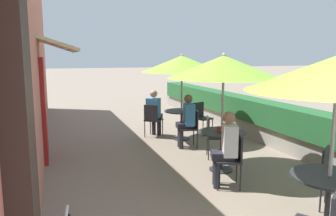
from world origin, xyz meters
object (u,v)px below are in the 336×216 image
object	(u,v)px
seated_patron_far_left	(187,119)
coffee_cup_mid	(219,129)
seated_patron_mid_left	(226,146)
seated_patron_far_back	(154,111)
cafe_chair_far_left	(191,126)
cafe_chair_far_back	(153,118)
patio_table_near	(329,190)
cafe_chair_mid_right	(213,134)
patio_table_mid	(222,141)
patio_umbrella_far	(182,64)
cafe_chair_near_left	(333,174)
cafe_chair_far_right	(201,116)
cafe_chair_mid_left	(233,156)
patio_umbrella_mid	(224,67)
patio_table_far	(182,117)

from	to	relation	value
seated_patron_far_left	coffee_cup_mid	bearing A→B (deg)	-170.78
seated_patron_mid_left	seated_patron_far_back	world-z (taller)	same
cafe_chair_far_left	cafe_chair_far_back	bearing A→B (deg)	35.61
patio_table_near	cafe_chair_mid_right	distance (m)	3.20
cafe_chair_mid_right	patio_table_mid	bearing A→B (deg)	5.61
patio_table_near	patio_umbrella_far	distance (m)	5.04
patio_table_near	coffee_cup_mid	bearing A→B (deg)	92.84
patio_table_near	seated_patron_far_back	distance (m)	5.41
cafe_chair_near_left	cafe_chair_far_right	distance (m)	4.68
cafe_chair_mid_right	cafe_chair_far_back	world-z (taller)	same
cafe_chair_mid_left	seated_patron_far_left	xyz separation A→B (m)	(0.20, 2.41, 0.17)
patio_umbrella_far	coffee_cup_mid	bearing A→B (deg)	-95.20
cafe_chair_far_left	cafe_chair_mid_left	bearing A→B (deg)	-176.75
patio_umbrella_mid	cafe_chair_far_right	bearing A→B (deg)	72.34
patio_umbrella_mid	coffee_cup_mid	xyz separation A→B (m)	(-0.05, 0.04, -1.14)
cafe_chair_far_back	cafe_chair_mid_right	bearing A→B (deg)	-31.43
patio_umbrella_far	seated_patron_far_back	world-z (taller)	patio_umbrella_far
cafe_chair_near_left	cafe_chair_mid_left	world-z (taller)	same
patio_table_near	cafe_chair_mid_right	xyz separation A→B (m)	(0.14, 3.19, -0.05)
cafe_chair_mid_right	seated_patron_far_back	distance (m)	2.29
patio_table_mid	coffee_cup_mid	distance (m)	0.23
coffee_cup_mid	seated_patron_far_back	xyz separation A→B (m)	(-0.35, 2.92, -0.10)
cafe_chair_far_left	seated_patron_far_back	xyz separation A→B (m)	(-0.50, 1.31, 0.17)
cafe_chair_far_right	seated_patron_far_left	bearing A→B (deg)	31.45
patio_umbrella_far	cafe_chair_mid_left	bearing A→B (deg)	-96.77
patio_table_far	patio_umbrella_far	distance (m)	1.36
cafe_chair_near_left	cafe_chair_far_left	bearing A→B (deg)	-115.71
cafe_chair_mid_left	cafe_chair_far_left	xyz separation A→B (m)	(0.31, 2.39, 0.00)
patio_table_far	cafe_chair_far_left	size ratio (longest dim) A/B	1.01
cafe_chair_near_left	cafe_chair_far_right	size ratio (longest dim) A/B	1.00
patio_table_near	patio_table_mid	xyz separation A→B (m)	(-0.07, 2.44, 0.00)
coffee_cup_mid	patio_umbrella_far	xyz separation A→B (m)	(0.22, 2.38, 1.14)
patio_umbrella_far	patio_umbrella_mid	bearing A→B (deg)	-93.93
patio_umbrella_mid	cafe_chair_far_left	bearing A→B (deg)	86.58
seated_patron_mid_left	coffee_cup_mid	size ratio (longest dim) A/B	13.89
patio_umbrella_far	cafe_chair_far_left	distance (m)	1.61
patio_table_near	coffee_cup_mid	world-z (taller)	coffee_cup_mid
cafe_chair_near_left	seated_patron_mid_left	size ratio (longest dim) A/B	0.70
patio_umbrella_mid	cafe_chair_mid_left	world-z (taller)	patio_umbrella_mid
patio_table_mid	patio_table_far	bearing A→B (deg)	86.07
seated_patron_far_left	seated_patron_far_back	world-z (taller)	same
patio_umbrella_mid	patio_umbrella_far	xyz separation A→B (m)	(0.17, 2.42, 0.00)
patio_umbrella_far	cafe_chair_far_right	size ratio (longest dim) A/B	2.50
coffee_cup_mid	patio_table_far	xyz separation A→B (m)	(0.22, 2.38, -0.22)
patio_umbrella_far	cafe_chair_far_left	xyz separation A→B (m)	(-0.07, -0.78, -1.41)
seated_patron_mid_left	cafe_chair_far_right	bearing A→B (deg)	2.24
patio_umbrella_mid	seated_patron_far_left	xyz separation A→B (m)	(-0.01, 1.66, -1.24)
cafe_chair_far_left	cafe_chair_far_back	size ratio (longest dim) A/B	1.00
seated_patron_mid_left	seated_patron_far_back	bearing A→B (deg)	22.58
patio_table_near	cafe_chair_mid_left	xyz separation A→B (m)	(-0.28, 1.68, -0.05)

